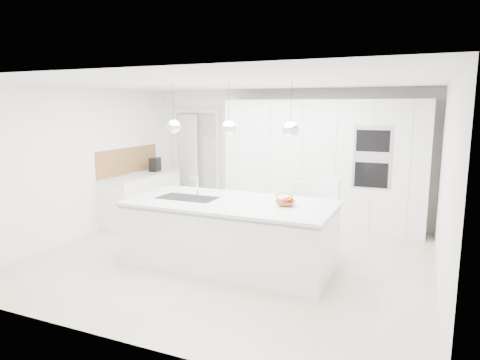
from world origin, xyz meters
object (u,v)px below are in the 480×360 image
at_px(bar_stool_left, 298,218).
at_px(bar_stool_right, 326,218).
at_px(fruit_bowl, 286,203).
at_px(espresso_machine, 155,165).
at_px(island_base, 229,235).

bearing_deg(bar_stool_left, bar_stool_right, -17.53).
relative_size(fruit_bowl, espresso_machine, 0.99).
bearing_deg(fruit_bowl, espresso_machine, 150.91).
xyz_separation_m(fruit_bowl, bar_stool_left, (-0.05, 0.81, -0.41)).
xyz_separation_m(fruit_bowl, espresso_machine, (-3.30, 1.84, 0.10)).
xyz_separation_m(fruit_bowl, bar_stool_right, (0.36, 0.81, -0.36)).
bearing_deg(fruit_bowl, bar_stool_left, 93.72).
relative_size(espresso_machine, bar_stool_right, 0.24).
bearing_deg(espresso_machine, bar_stool_right, -27.31).
height_order(fruit_bowl, bar_stool_right, bar_stool_right).
height_order(bar_stool_left, bar_stool_right, bar_stool_right).
relative_size(fruit_bowl, bar_stool_left, 0.25).
height_order(island_base, bar_stool_right, bar_stool_right).
xyz_separation_m(island_base, fruit_bowl, (0.77, 0.09, 0.50)).
bearing_deg(bar_stool_right, espresso_machine, -174.62).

